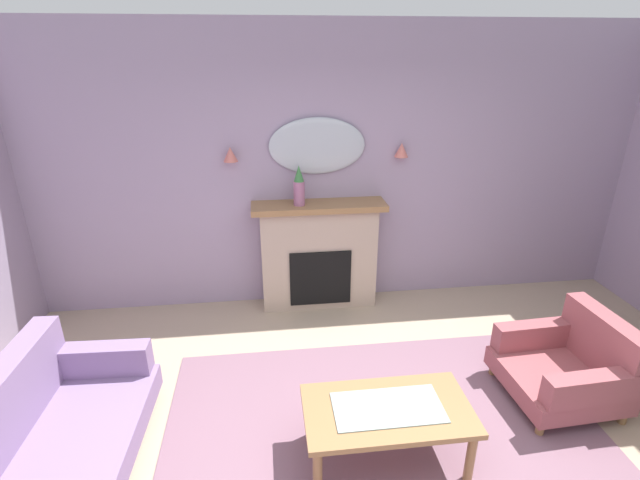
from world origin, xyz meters
The scene contains 11 objects.
floor centered at (0.00, 0.00, -0.05)m, with size 7.28×5.80×0.10m, color tan.
wall_back centered at (0.00, 2.45, 1.44)m, with size 7.28×0.10×2.88m, color #9E8CA8.
patterned_rug centered at (0.00, 0.20, 0.01)m, with size 3.20×2.40×0.01m, color #7F5B6B.
fireplace centered at (-0.25, 2.23, 0.57)m, with size 1.36×0.36×1.16m.
mantel_vase_right centered at (-0.45, 2.20, 1.35)m, with size 0.11×0.11×0.40m.
wall_mirror centered at (-0.25, 2.37, 1.71)m, with size 0.96×0.06×0.56m, color #B2BCC6.
wall_sconce_left centered at (-1.10, 2.32, 1.66)m, with size 0.14×0.14×0.14m, color #D17066.
wall_sconce_right centered at (0.60, 2.32, 1.66)m, with size 0.14×0.14×0.14m, color #D17066.
coffee_table centered at (-0.06, 0.10, 0.38)m, with size 1.10×0.60×0.45m.
floral_couch centered at (-2.25, 0.14, 0.32)m, with size 0.93×1.75×0.76m.
armchair_by_coffee_table centered at (1.54, 0.53, 0.31)m, with size 0.86×0.85×0.71m.
Camera 1 is at (-0.79, -2.20, 2.61)m, focal length 26.05 mm.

